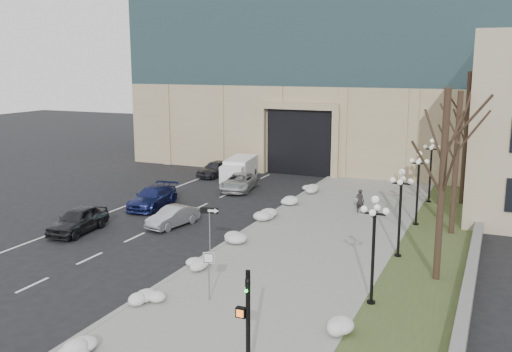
# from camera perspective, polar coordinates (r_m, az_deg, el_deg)

# --- Properties ---
(ground) EXTENTS (160.00, 160.00, 0.00)m
(ground) POSITION_cam_1_polar(r_m,az_deg,el_deg) (23.25, -13.22, -14.69)
(ground) COLOR black
(ground) RESTS_ON ground
(sidewalk) EXTENTS (9.00, 40.00, 0.12)m
(sidewalk) POSITION_cam_1_polar(r_m,az_deg,el_deg) (33.51, 6.27, -6.19)
(sidewalk) COLOR gray
(sidewalk) RESTS_ON ground
(curb) EXTENTS (0.30, 40.00, 0.14)m
(curb) POSITION_cam_1_polar(r_m,az_deg,el_deg) (35.03, -0.81, -5.33)
(curb) COLOR gray
(curb) RESTS_ON ground
(grass_strip) EXTENTS (4.00, 40.00, 0.10)m
(grass_strip) POSITION_cam_1_polar(r_m,az_deg,el_deg) (32.32, 17.43, -7.33)
(grass_strip) COLOR #394723
(grass_strip) RESTS_ON ground
(stone_wall) EXTENTS (0.50, 30.00, 0.70)m
(stone_wall) POSITION_cam_1_polar(r_m,az_deg,el_deg) (34.03, 21.19, -6.12)
(stone_wall) COLOR slate
(stone_wall) RESTS_ON ground
(car_a) EXTENTS (2.21, 4.67, 1.54)m
(car_a) POSITION_cam_1_polar(r_m,az_deg,el_deg) (36.03, -17.37, -4.23)
(car_a) COLOR black
(car_a) RESTS_ON ground
(car_b) EXTENTS (2.03, 3.98, 1.25)m
(car_b) POSITION_cam_1_polar(r_m,az_deg,el_deg) (36.05, -8.33, -4.05)
(car_b) COLOR #999AA0
(car_b) RESTS_ON ground
(car_c) EXTENTS (2.55, 5.20, 1.46)m
(car_c) POSITION_cam_1_polar(r_m,az_deg,el_deg) (41.00, -10.30, -2.11)
(car_c) COLOR navy
(car_c) RESTS_ON ground
(car_d) EXTENTS (2.99, 5.15, 1.35)m
(car_d) POSITION_cam_1_polar(r_m,az_deg,el_deg) (45.73, -1.70, -0.62)
(car_d) COLOR silver
(car_d) RESTS_ON ground
(car_e) EXTENTS (2.34, 4.48, 1.45)m
(car_e) POSITION_cam_1_polar(r_m,az_deg,el_deg) (51.46, -4.05, 0.75)
(car_e) COLOR #323237
(car_e) RESTS_ON ground
(pedestrian) EXTENTS (0.67, 0.51, 1.63)m
(pedestrian) POSITION_cam_1_polar(r_m,az_deg,el_deg) (39.02, 10.36, -2.48)
(pedestrian) COLOR black
(pedestrian) RESTS_ON sidewalk
(box_truck) EXTENTS (2.88, 5.98, 1.82)m
(box_truck) POSITION_cam_1_polar(r_m,az_deg,el_deg) (50.20, -1.68, 0.69)
(box_truck) COLOR white
(box_truck) RESTS_ON ground
(one_way_sign) EXTENTS (1.02, 0.34, 2.70)m
(one_way_sign) POSITION_cam_1_polar(r_m,az_deg,el_deg) (29.73, -4.38, -4.06)
(one_way_sign) COLOR slate
(one_way_sign) RESTS_ON ground
(keep_sign) EXTENTS (0.47, 0.18, 2.25)m
(keep_sign) POSITION_cam_1_polar(r_m,az_deg,el_deg) (24.37, -4.75, -8.96)
(keep_sign) COLOR slate
(keep_sign) RESTS_ON ground
(traffic_signal) EXTENTS (0.64, 0.85, 3.78)m
(traffic_signal) POSITION_cam_1_polar(r_m,az_deg,el_deg) (18.51, -0.90, -14.94)
(traffic_signal) COLOR black
(traffic_signal) RESTS_ON ground
(snow_clump_a) EXTENTS (1.10, 1.60, 0.36)m
(snow_clump_a) POSITION_cam_1_polar(r_m,az_deg,el_deg) (21.72, -17.86, -16.01)
(snow_clump_a) COLOR silver
(snow_clump_a) RESTS_ON sidewalk
(snow_clump_b) EXTENTS (1.10, 1.60, 0.36)m
(snow_clump_b) POSITION_cam_1_polar(r_m,az_deg,el_deg) (25.00, -10.59, -11.92)
(snow_clump_b) COLOR silver
(snow_clump_b) RESTS_ON sidewalk
(snow_clump_c) EXTENTS (1.10, 1.60, 0.36)m
(snow_clump_c) POSITION_cam_1_polar(r_m,az_deg,el_deg) (28.47, -6.28, -8.87)
(snow_clump_c) COLOR silver
(snow_clump_c) RESTS_ON sidewalk
(snow_clump_d) EXTENTS (1.10, 1.60, 0.36)m
(snow_clump_d) POSITION_cam_1_polar(r_m,az_deg,el_deg) (32.56, -2.17, -6.21)
(snow_clump_d) COLOR silver
(snow_clump_d) RESTS_ON sidewalk
(snow_clump_e) EXTENTS (1.10, 1.60, 0.36)m
(snow_clump_e) POSITION_cam_1_polar(r_m,az_deg,el_deg) (36.92, 1.37, -4.09)
(snow_clump_e) COLOR silver
(snow_clump_e) RESTS_ON sidewalk
(snow_clump_f) EXTENTS (1.10, 1.60, 0.36)m
(snow_clump_f) POSITION_cam_1_polar(r_m,az_deg,el_deg) (41.07, 3.44, -2.53)
(snow_clump_f) COLOR silver
(snow_clump_f) RESTS_ON sidewalk
(snow_clump_g) EXTENTS (1.10, 1.60, 0.36)m
(snow_clump_g) POSITION_cam_1_polar(r_m,az_deg,el_deg) (44.91, 5.37, -1.37)
(snow_clump_g) COLOR silver
(snow_clump_g) RESTS_ON sidewalk
(snow_clump_h) EXTENTS (1.10, 1.60, 0.36)m
(snow_clump_h) POSITION_cam_1_polar(r_m,az_deg,el_deg) (22.18, 7.29, -14.93)
(snow_clump_h) COLOR silver
(snow_clump_h) RESTS_ON sidewalk
(lamppost_a) EXTENTS (1.18, 1.18, 4.76)m
(lamppost_a) POSITION_cam_1_polar(r_m,az_deg,el_deg) (24.09, 11.70, -5.84)
(lamppost_a) COLOR black
(lamppost_a) RESTS_ON ground
(lamppost_b) EXTENTS (1.18, 1.18, 4.76)m
(lamppost_b) POSITION_cam_1_polar(r_m,az_deg,el_deg) (30.27, 14.25, -2.45)
(lamppost_b) COLOR black
(lamppost_b) RESTS_ON ground
(lamppost_c) EXTENTS (1.18, 1.18, 4.76)m
(lamppost_c) POSITION_cam_1_polar(r_m,az_deg,el_deg) (36.56, 15.92, -0.21)
(lamppost_c) COLOR black
(lamppost_c) RESTS_ON ground
(lamppost_d) EXTENTS (1.18, 1.18, 4.76)m
(lamppost_d) POSITION_cam_1_polar(r_m,az_deg,el_deg) (42.92, 17.10, 1.37)
(lamppost_d) COLOR black
(lamppost_d) RESTS_ON ground
(tree_near) EXTENTS (3.20, 3.20, 9.00)m
(tree_near) POSITION_cam_1_polar(r_m,az_deg,el_deg) (27.04, 18.26, 1.68)
(tree_near) COLOR black
(tree_near) RESTS_ON ground
(tree_mid) EXTENTS (3.20, 3.20, 8.50)m
(tree_mid) POSITION_cam_1_polar(r_m,az_deg,el_deg) (34.98, 19.48, 3.12)
(tree_mid) COLOR black
(tree_mid) RESTS_ON ground
(tree_far) EXTENTS (3.20, 3.20, 9.50)m
(tree_far) POSITION_cam_1_polar(r_m,az_deg,el_deg) (42.85, 20.34, 5.31)
(tree_far) COLOR black
(tree_far) RESTS_ON ground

